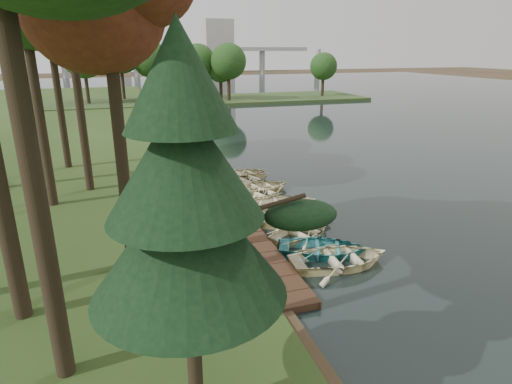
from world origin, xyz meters
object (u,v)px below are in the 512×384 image
object	(u,v)px
boardwalk	(233,219)
pine_tree	(185,194)
rowboat_2	(303,230)
stored_rowboat	(163,163)
rowboat_0	(340,256)
rowboat_1	(323,246)

from	to	relation	value
boardwalk	pine_tree	bearing A→B (deg)	-108.64
rowboat_2	stored_rowboat	size ratio (longest dim) A/B	0.95
rowboat_0	rowboat_2	distance (m)	2.87
boardwalk	stored_rowboat	size ratio (longest dim) A/B	4.59
boardwalk	pine_tree	size ratio (longest dim) A/B	1.94
boardwalk	rowboat_1	size ratio (longest dim) A/B	4.40
rowboat_0	pine_tree	world-z (taller)	pine_tree
pine_tree	rowboat_2	bearing A→B (deg)	53.68
rowboat_2	pine_tree	world-z (taller)	pine_tree
rowboat_0	rowboat_1	distance (m)	1.06
rowboat_0	boardwalk	bearing A→B (deg)	29.20
boardwalk	rowboat_0	xyz separation A→B (m)	(2.73, -5.62, 0.31)
boardwalk	rowboat_0	world-z (taller)	rowboat_0
stored_rowboat	pine_tree	bearing A→B (deg)	175.43
rowboat_2	stored_rowboat	xyz separation A→B (m)	(-4.72, 12.70, 0.27)
rowboat_0	stored_rowboat	xyz separation A→B (m)	(-5.01, 15.55, 0.21)
rowboat_1	stored_rowboat	xyz separation A→B (m)	(-4.83, 14.51, 0.23)
rowboat_1	pine_tree	xyz separation A→B (m)	(-6.33, -6.66, 5.04)
rowboat_1	stored_rowboat	size ratio (longest dim) A/B	1.04
rowboat_1	boardwalk	bearing A→B (deg)	51.70
rowboat_0	rowboat_1	size ratio (longest dim) A/B	1.08
rowboat_1	rowboat_0	bearing A→B (deg)	-147.56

